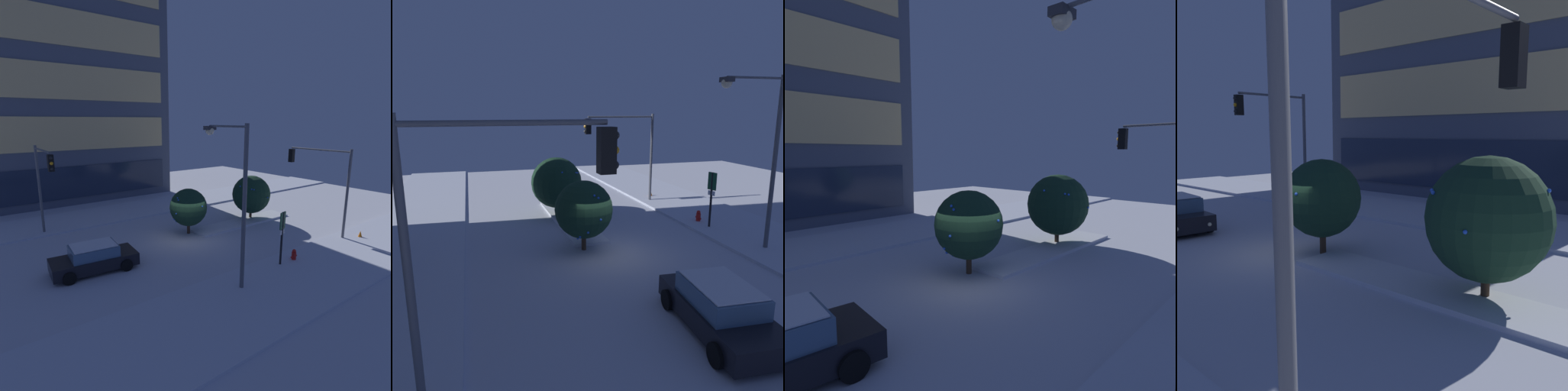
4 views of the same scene
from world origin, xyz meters
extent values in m
plane|color=silver|center=(0.00, 0.00, 0.00)|extent=(52.00, 52.00, 0.00)
cube|color=silver|center=(0.00, 8.53, 0.07)|extent=(52.00, 5.20, 0.14)
cube|color=silver|center=(5.44, 0.02, 0.07)|extent=(9.00, 1.80, 0.14)
sphere|color=#F9E5B2|center=(-4.70, -0.84, 0.50)|extent=(0.16, 0.16, 0.16)
sphere|color=#F9E5B2|center=(-4.81, -2.12, 0.50)|extent=(0.16, 0.16, 0.16)
cylinder|color=black|center=(-5.46, -0.47, 0.33)|extent=(0.68, 0.28, 0.66)
cylinder|color=black|center=(-5.62, -2.35, 0.33)|extent=(0.68, 0.28, 0.66)
cube|color=black|center=(8.37, -2.08, 5.38)|extent=(0.32, 0.36, 1.00)
sphere|color=black|center=(8.37, -1.89, 5.70)|extent=(0.20, 0.20, 0.20)
sphere|color=orange|center=(8.37, -1.89, 5.38)|extent=(0.20, 0.20, 0.20)
sphere|color=black|center=(8.37, -1.89, 5.06)|extent=(0.20, 0.20, 0.20)
cube|color=#333338|center=(-1.89, -4.80, 7.63)|extent=(0.56, 0.36, 0.20)
sphere|color=#F9E5B2|center=(-1.89, -4.80, 7.50)|extent=(0.44, 0.44, 0.44)
cylinder|color=#473323|center=(6.78, 0.45, 0.38)|extent=(0.22, 0.22, 0.76)
sphere|color=#193823|center=(6.78, 0.45, 2.08)|extent=(3.10, 3.10, 3.10)
sphere|color=blue|center=(7.89, 1.07, 1.16)|extent=(0.10, 0.10, 0.10)
sphere|color=blue|center=(8.11, 0.69, 2.87)|extent=(0.10, 0.10, 0.10)
sphere|color=blue|center=(5.79, -0.53, 2.80)|extent=(0.10, 0.10, 0.10)
sphere|color=blue|center=(7.77, 1.40, 1.33)|extent=(0.10, 0.10, 0.10)
sphere|color=blue|center=(7.03, -1.09, 2.07)|extent=(0.10, 0.10, 0.10)
sphere|color=blue|center=(5.91, -0.65, 2.77)|extent=(0.10, 0.10, 0.10)
sphere|color=blue|center=(5.46, 0.41, 2.91)|extent=(0.10, 0.10, 0.10)
cylinder|color=#473323|center=(0.57, 0.59, 0.40)|extent=(0.22, 0.22, 0.81)
sphere|color=#193823|center=(0.57, 0.59, 1.95)|extent=(2.69, 2.69, 2.69)
sphere|color=blue|center=(-0.22, 0.99, 0.92)|extent=(0.10, 0.10, 0.10)
sphere|color=blue|center=(0.12, 1.01, 0.74)|extent=(0.10, 0.10, 0.10)
sphere|color=blue|center=(-0.73, 0.20, 1.79)|extent=(0.10, 0.10, 0.10)
sphere|color=blue|center=(-0.51, 0.24, 2.71)|extent=(0.10, 0.10, 0.10)
sphere|color=blue|center=(0.82, -0.71, 2.25)|extent=(0.10, 0.10, 0.10)
sphere|color=blue|center=(-0.46, 0.42, 2.82)|extent=(0.10, 0.10, 0.10)
sphere|color=blue|center=(-0.56, 0.73, 1.20)|extent=(0.10, 0.10, 0.10)
camera|label=1|loc=(-12.32, -17.72, 8.00)|focal=29.88mm
camera|label=2|loc=(-15.46, 5.43, 6.38)|focal=34.63mm
camera|label=3|loc=(-8.62, -8.92, 4.72)|focal=31.92mm
camera|label=4|loc=(11.42, -8.95, 4.14)|focal=38.91mm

